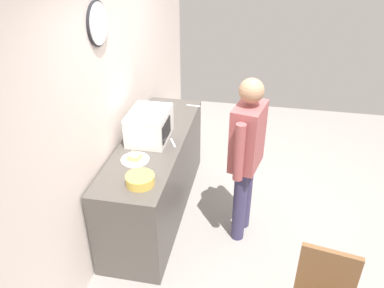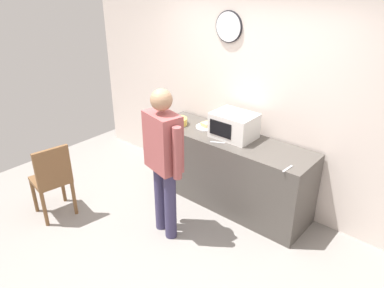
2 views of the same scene
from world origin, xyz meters
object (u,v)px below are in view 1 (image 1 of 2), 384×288
Objects in this scene: microwave at (149,125)px; spoon_utensil at (173,143)px; fork_utensil at (193,106)px; sandwich_plate at (135,159)px; person_standing at (247,150)px; salad_bowl at (140,180)px.

spoon_utensil is at bearing -101.30° from microwave.
sandwich_plate is at bearing 166.62° from fork_utensil.
spoon_utensil is at bearing -35.42° from sandwich_plate.
fork_utensil is 1.00× the size of spoon_utensil.
spoon_utensil is at bearing 78.91° from person_standing.
person_standing reaches higher than microwave.
person_standing is at bearing -146.20° from fork_utensil.
microwave is at bearing 78.86° from person_standing.
person_standing is (-0.20, -0.99, -0.06)m from microwave.
salad_bowl is (-0.77, -0.14, -0.11)m from microwave.
person_standing is (0.58, -0.85, 0.04)m from salad_bowl.
salad_bowl is 1.03m from person_standing.
salad_bowl is 1.45× the size of fork_utensil.
person_standing is at bearing -101.09° from spoon_utensil.
microwave is 0.79m from salad_bowl.
person_standing reaches higher than sandwich_plate.
salad_bowl reaches higher than spoon_utensil.
microwave is at bearing 10.31° from salad_bowl.
sandwich_plate reaches higher than spoon_utensil.
microwave reaches higher than spoon_utensil.
person_standing reaches higher than salad_bowl.
person_standing reaches higher than fork_utensil.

